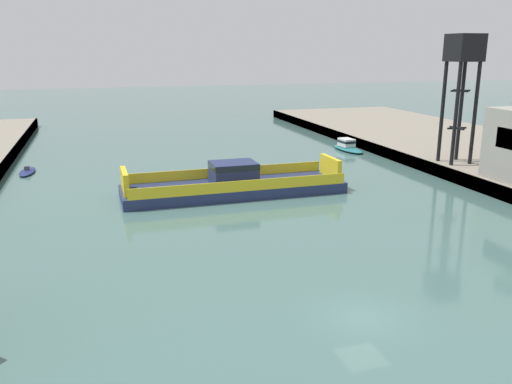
{
  "coord_description": "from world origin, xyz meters",
  "views": [
    {
      "loc": [
        -13.75,
        -24.35,
        14.78
      ],
      "look_at": [
        0.0,
        21.16,
        2.0
      ],
      "focal_mm": 37.26,
      "sensor_mm": 36.0,
      "label": 1
    }
  ],
  "objects_px": {
    "moored_boat_near_right": "(27,172)",
    "moored_boat_mid_left": "(347,146)",
    "chain_ferry": "(234,184)",
    "crane_tower": "(463,62)"
  },
  "relations": [
    {
      "from": "chain_ferry",
      "to": "crane_tower",
      "type": "distance_m",
      "value": 30.59
    },
    {
      "from": "moored_boat_mid_left",
      "to": "moored_boat_near_right",
      "type": "bearing_deg",
      "value": -176.97
    },
    {
      "from": "chain_ferry",
      "to": "moored_boat_near_right",
      "type": "bearing_deg",
      "value": 142.56
    },
    {
      "from": "moored_boat_near_right",
      "to": "crane_tower",
      "type": "height_order",
      "value": "crane_tower"
    },
    {
      "from": "moored_boat_mid_left",
      "to": "chain_ferry",
      "type": "bearing_deg",
      "value": -139.75
    },
    {
      "from": "moored_boat_near_right",
      "to": "crane_tower",
      "type": "xyz_separation_m",
      "value": [
        49.98,
        -15.7,
        13.18
      ]
    },
    {
      "from": "chain_ferry",
      "to": "crane_tower",
      "type": "xyz_separation_m",
      "value": [
        27.97,
        1.15,
        12.34
      ]
    },
    {
      "from": "moored_boat_near_right",
      "to": "crane_tower",
      "type": "bearing_deg",
      "value": -17.44
    },
    {
      "from": "moored_boat_mid_left",
      "to": "crane_tower",
      "type": "relative_size",
      "value": 0.49
    },
    {
      "from": "moored_boat_near_right",
      "to": "moored_boat_mid_left",
      "type": "bearing_deg",
      "value": 3.03
    }
  ]
}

